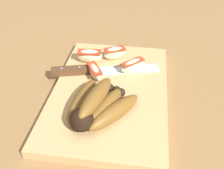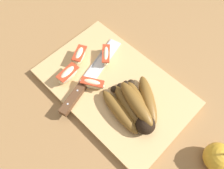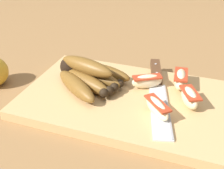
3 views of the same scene
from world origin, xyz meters
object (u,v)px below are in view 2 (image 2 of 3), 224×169
(apple_wedge_middle, at_px, (80,55))
(apple_wedge_far, at_px, (106,56))
(apple_wedge_extra, at_px, (93,84))
(whole_apple, at_px, (219,158))
(chefs_knife, at_px, (83,85))
(banana_bunch, at_px, (135,107))
(apple_wedge_near, at_px, (68,74))

(apple_wedge_middle, relative_size, apple_wedge_far, 1.03)
(apple_wedge_extra, bearing_deg, whole_apple, 11.78)
(chefs_knife, bearing_deg, apple_wedge_far, 100.74)
(apple_wedge_far, bearing_deg, apple_wedge_extra, -65.97)
(banana_bunch, relative_size, apple_wedge_middle, 2.55)
(apple_wedge_extra, distance_m, whole_apple, 0.36)
(banana_bunch, bearing_deg, apple_wedge_near, -163.83)
(chefs_knife, height_order, apple_wedge_extra, apple_wedge_extra)
(banana_bunch, relative_size, apple_wedge_far, 2.62)
(banana_bunch, height_order, whole_apple, banana_bunch)
(banana_bunch, relative_size, whole_apple, 2.06)
(chefs_knife, xyz_separation_m, whole_apple, (0.37, 0.09, 0.01))
(chefs_knife, height_order, apple_wedge_far, apple_wedge_far)
(apple_wedge_near, height_order, apple_wedge_far, apple_wedge_near)
(apple_wedge_middle, xyz_separation_m, whole_apple, (0.44, 0.04, -0.00))
(chefs_knife, xyz_separation_m, apple_wedge_near, (-0.05, -0.01, 0.01))
(apple_wedge_far, distance_m, apple_wedge_extra, 0.10)
(apple_wedge_near, xyz_separation_m, apple_wedge_extra, (0.07, 0.03, -0.00))
(apple_wedge_far, height_order, apple_wedge_extra, apple_wedge_far)
(banana_bunch, bearing_deg, whole_apple, 11.21)
(apple_wedge_far, xyz_separation_m, apple_wedge_extra, (0.04, -0.09, -0.00))
(chefs_knife, relative_size, apple_wedge_near, 3.94)
(apple_wedge_extra, relative_size, whole_apple, 0.85)
(banana_bunch, xyz_separation_m, apple_wedge_middle, (-0.22, 0.01, -0.00))
(apple_wedge_far, distance_m, whole_apple, 0.39)
(apple_wedge_middle, bearing_deg, whole_apple, 4.54)
(apple_wedge_near, xyz_separation_m, apple_wedge_middle, (-0.03, 0.07, -0.00))
(banana_bunch, height_order, chefs_knife, banana_bunch)
(chefs_knife, relative_size, apple_wedge_far, 4.31)
(chefs_knife, distance_m, apple_wedge_near, 0.05)
(chefs_knife, xyz_separation_m, apple_wedge_far, (-0.02, 0.11, 0.01))
(apple_wedge_near, relative_size, whole_apple, 0.86)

